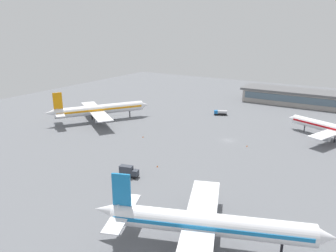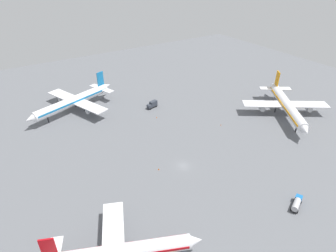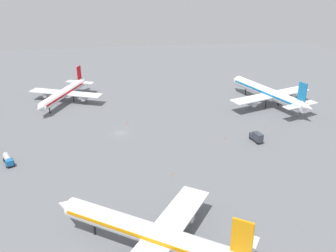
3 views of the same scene
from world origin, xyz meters
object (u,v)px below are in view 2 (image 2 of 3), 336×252
Objects in this scene: airplane_taxiing at (287,105)px; fuel_truck at (297,203)px; safety_cone_near_gate at (159,169)px; safety_cone_far_side at (157,117)px; airplane_at_gate at (74,101)px; catering_truck at (152,104)px; safety_cone_mid_apron at (221,125)px; airplane_distant at (118,252)px.

fuel_truck is at bearing -14.49° from airplane_taxiing.
safety_cone_near_gate is 1.00× the size of safety_cone_far_side.
airplane_at_gate is 37.06m from catering_truck.
safety_cone_mid_apron and safety_cone_far_side have the same top height.
airplane_taxiing is at bearing 126.46° from catering_truck.
airplane_distant reaches higher than safety_cone_far_side.
safety_cone_near_gate is (11.10, -59.06, -4.90)m from airplane_at_gate.
airplane_at_gate is 75.43× the size of safety_cone_far_side.
airplane_distant is at bearing 144.02° from fuel_truck.
airplane_distant reaches higher than fuel_truck.
airplane_at_gate reaches higher than fuel_truck.
safety_cone_mid_apron is at bearing 115.80° from airplane_at_gate.
safety_cone_near_gate is at bearing 80.39° from airplane_at_gate.
catering_truck is at bearing 62.76° from safety_cone_near_gate.
airplane_taxiing is at bearing -16.01° from safety_cone_mid_apron.
safety_cone_far_side is (29.25, -27.04, -4.90)m from airplane_at_gate.
airplane_at_gate is at bearing 87.42° from fuel_truck.
airplane_taxiing reaches higher than safety_cone_far_side.
fuel_truck is at bearing -83.88° from safety_cone_far_side.
fuel_truck is 78.37m from catering_truck.
fuel_truck is 10.89× the size of safety_cone_mid_apron.
catering_truck is at bearing 132.27° from airplane_at_gate.
airplane_distant is 73.88m from safety_cone_mid_apron.
airplane_taxiing is at bearing 38.92° from airplane_distant.
catering_truck is 9.82× the size of safety_cone_mid_apron.
airplane_taxiing is 69.78m from safety_cone_near_gate.
fuel_truck reaches higher than safety_cone_mid_apron.
airplane_at_gate is at bearing 103.00° from airplane_distant.
airplane_distant is at bearing 59.83° from airplane_at_gate.
safety_cone_far_side is at bearing 75.28° from airplane_distant.
safety_cone_mid_apron is (64.24, 36.27, -4.11)m from airplane_distant.
airplane_taxiing is 32.76m from safety_cone_mid_apron.
safety_cone_far_side is (-3.49, -10.01, -1.40)m from catering_truck.
airplane_taxiing reaches higher than safety_cone_mid_apron.
safety_cone_near_gate is at bearing 101.53° from fuel_truck.
airplane_taxiing is (80.66, -56.68, 0.15)m from airplane_at_gate.
airplane_at_gate is at bearing 137.25° from safety_cone_far_side.
fuel_truck reaches higher than safety_cone_near_gate.
fuel_truck is 44.30m from safety_cone_near_gate.
catering_truck reaches higher than safety_cone_far_side.
catering_truck reaches higher than safety_cone_near_gate.
airplane_at_gate is at bearing -90.79° from airplane_taxiing.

